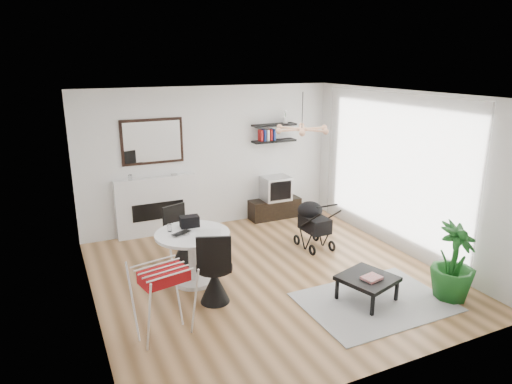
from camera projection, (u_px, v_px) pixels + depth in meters
name	position (u px, v px, depth m)	size (l,w,h in m)	color
floor	(268.00, 275.00, 6.95)	(5.00, 5.00, 0.00)	brown
ceiling	(270.00, 95.00, 6.19)	(5.00, 5.00, 0.00)	white
wall_back	(211.00, 158.00, 8.75)	(5.00, 5.00, 0.00)	white
wall_left	(86.00, 214.00, 5.55)	(5.00, 5.00, 0.00)	white
wall_right	(403.00, 173.00, 7.59)	(5.00, 5.00, 0.00)	white
sheer_curtain	(390.00, 171.00, 7.73)	(0.04, 3.60, 2.60)	white
fireplace	(157.00, 199.00, 8.42)	(1.50, 0.17, 2.16)	white
shelf_lower	(274.00, 141.00, 9.09)	(0.90, 0.25, 0.04)	black
shelf_upper	(274.00, 125.00, 9.00)	(0.90, 0.25, 0.04)	black
pendant_lamp	(302.00, 129.00, 6.89)	(0.90, 0.90, 0.10)	tan
tv_console	(275.00, 208.00, 9.43)	(1.07, 0.37, 0.40)	black
crt_tv	(275.00, 188.00, 9.30)	(0.55, 0.48, 0.48)	#AFAFB1
dining_table	(193.00, 250.00, 6.59)	(1.07, 1.07, 0.78)	white
laptop	(183.00, 234.00, 6.43)	(0.29, 0.19, 0.02)	black
black_bag	(190.00, 221.00, 6.72)	(0.28, 0.17, 0.17)	black
newspaper	(209.00, 233.00, 6.50)	(0.35, 0.29, 0.01)	silver
drinking_glass	(170.00, 228.00, 6.55)	(0.07, 0.07, 0.11)	white
chair_far	(182.00, 246.00, 7.28)	(0.49, 0.51, 0.95)	black
chair_near	(215.00, 280.00, 6.10)	(0.54, 0.55, 1.03)	black
drying_rack	(164.00, 300.00, 5.28)	(0.71, 0.68, 0.91)	white
stroller	(313.00, 226.00, 7.92)	(0.45, 0.74, 0.89)	black
rug	(375.00, 302.00, 6.18)	(1.94, 1.40, 0.01)	#A4A4A4
coffee_table	(367.00, 279.00, 6.15)	(0.83, 0.83, 0.34)	black
magazines	(372.00, 278.00, 6.07)	(0.25, 0.20, 0.04)	red
potted_plant	(454.00, 262.00, 6.15)	(0.60, 0.60, 1.07)	#18541A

